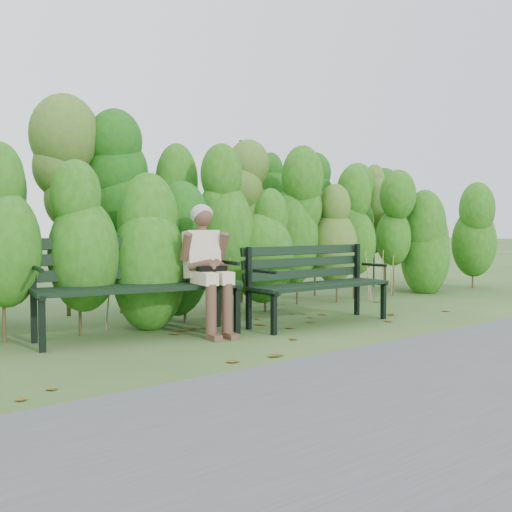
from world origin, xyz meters
TOP-DOWN VIEW (x-y plane):
  - ground at (0.00, 0.00)m, footprint 80.00×80.00m
  - footpath at (0.00, -2.20)m, footprint 60.00×2.50m
  - hedge_band at (0.00, 1.86)m, footprint 11.04×1.67m
  - leaf_litter at (0.20, -0.29)m, footprint 5.84×2.20m
  - bench_left at (-1.12, 0.78)m, footprint 1.98×0.95m
  - bench_right at (0.75, 0.28)m, footprint 1.69×0.58m
  - seated_woman at (-0.51, 0.48)m, footprint 0.50×0.73m

SIDE VIEW (x-z plane):
  - ground at x=0.00m, z-range 0.00..0.00m
  - leaf_litter at x=0.20m, z-range 0.00..0.01m
  - footpath at x=0.00m, z-range 0.00..0.01m
  - bench_right at x=0.75m, z-range 0.07..0.92m
  - bench_left at x=-1.12m, z-range 0.08..1.04m
  - seated_woman at x=-0.51m, z-range 0.10..1.37m
  - hedge_band at x=0.00m, z-range 0.05..2.47m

